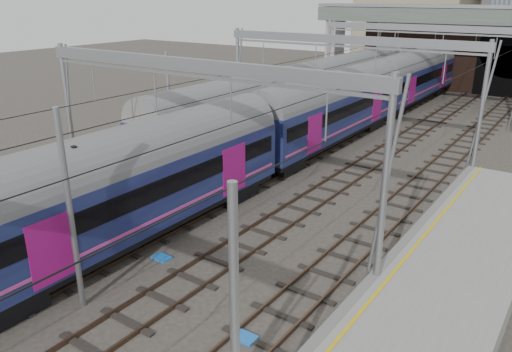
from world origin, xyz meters
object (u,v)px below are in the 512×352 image
Objects in this scene: train_second at (353,80)px; train_main at (378,90)px; relay_cabinet at (8,249)px; signal_near_centre at (81,195)px.

train_main is at bearing -42.63° from train_second.
train_main is 57.50× the size of relay_cabinet.
train_main reaches higher than signal_near_centre.
signal_near_centre is 4.15× the size of relay_cabinet.
relay_cabinet is at bearing -95.31° from train_main.
train_second is 43.01× the size of relay_cabinet.
relay_cabinet is (-2.88, -31.02, -2.05)m from train_main.
train_second is 33.60m from signal_near_centre.
train_main is at bearing 98.38° from signal_near_centre.
train_second is at bearing 96.89° from relay_cabinet.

